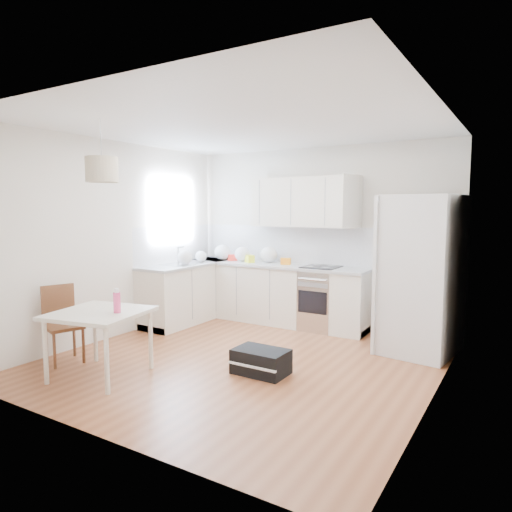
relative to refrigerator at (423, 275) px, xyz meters
The scene contains 29 objects.
floor 2.43m from the refrigerator, 139.80° to the right, with size 4.20×4.20×0.00m, color brown.
ceiling 2.82m from the refrigerator, 139.80° to the right, with size 4.20×4.20×0.00m, color white.
wall_back 1.86m from the refrigerator, 158.74° to the left, with size 4.20×4.20×0.00m, color silver.
wall_left 4.08m from the refrigerator, 159.28° to the right, with size 4.20×4.20×0.00m, color silver.
wall_right 1.54m from the refrigerator, 74.51° to the right, with size 4.20×4.20×0.00m, color silver.
window_glassblock 3.88m from the refrigerator, behind, with size 0.02×1.00×1.00m, color #BFE0F9.
cabinets_back 2.39m from the refrigerator, behind, with size 3.00×0.60×0.88m, color white.
cabinets_left 3.55m from the refrigerator, behind, with size 0.60×1.80×0.88m, color white.
counter_back 2.33m from the refrigerator, behind, with size 3.02×0.64×0.04m, color #ACAFB1.
counter_left 3.51m from the refrigerator, behind, with size 0.64×1.82×0.04m, color #ACAFB1.
backsplash_back 2.41m from the refrigerator, 164.09° to the left, with size 3.00×0.01×0.58m, color white.
backsplash_left 3.81m from the refrigerator, behind, with size 0.01×1.80×0.58m, color white.
upper_cabinets 2.12m from the refrigerator, 164.83° to the left, with size 1.70×0.32×0.75m, color white.
range_oven 1.63m from the refrigerator, 166.45° to the left, with size 0.50×0.61×0.88m, color silver, non-canonical shape.
sink 3.51m from the refrigerator, behind, with size 0.50×0.80×0.16m, color silver, non-canonical shape.
refrigerator is the anchor object (origin of this frame).
dining_table 3.81m from the refrigerator, 135.97° to the right, with size 1.05×1.05×0.70m.
dining_chair 4.32m from the refrigerator, 143.32° to the right, with size 0.37×0.37×0.89m, color #4B2716, non-canonical shape.
drink_bottle 3.61m from the refrigerator, 134.21° to the right, with size 0.07×0.07×0.26m, color #F0427C.
gym_bag 2.30m from the refrigerator, 127.80° to the right, with size 0.58×0.38×0.27m, color black.
pendant_lamp 3.92m from the refrigerator, 136.72° to the right, with size 0.33×0.33×0.26m, color beige.
grocery_bag_a 3.29m from the refrigerator, behind, with size 0.29×0.24×0.26m, color white.
grocery_bag_b 2.92m from the refrigerator, behind, with size 0.26×0.22×0.24m, color white.
grocery_bag_c 2.49m from the refrigerator, 169.31° to the left, with size 0.28×0.24×0.26m, color white.
grocery_bag_d 3.45m from the refrigerator, behind, with size 0.19×0.16×0.17m, color white.
grocery_bag_e 3.46m from the refrigerator, behind, with size 0.24×0.20×0.22m, color white.
snack_orange 2.13m from the refrigerator, 169.83° to the left, with size 0.15×0.09×0.10m, color orange.
snack_yellow 2.74m from the refrigerator, behind, with size 0.17×0.11×0.12m, color yellow.
snack_red 3.11m from the refrigerator, behind, with size 0.15×0.09×0.10m, color red.
Camera 1 is at (2.83, -4.37, 1.78)m, focal length 32.00 mm.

